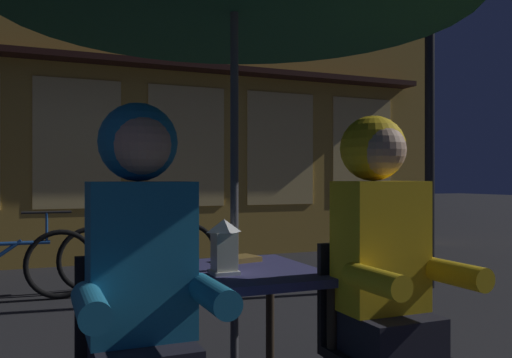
# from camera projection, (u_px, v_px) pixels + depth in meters

# --- Properties ---
(cafe_table) EXTENTS (0.72, 0.72, 0.74)m
(cafe_table) POSITION_uv_depth(u_px,v_px,m) (234.00, 293.00, 2.31)
(cafe_table) COLOR navy
(cafe_table) RESTS_ON ground_plane
(lantern) EXTENTS (0.11, 0.11, 0.23)m
(lantern) POSITION_uv_depth(u_px,v_px,m) (224.00, 245.00, 2.20)
(lantern) COLOR white
(lantern) RESTS_ON cafe_table
(chair_right) EXTENTS (0.40, 0.40, 0.87)m
(chair_right) POSITION_uv_depth(u_px,v_px,m) (376.00, 338.00, 2.15)
(chair_right) COLOR black
(chair_right) RESTS_ON ground_plane
(person_left_hooded) EXTENTS (0.45, 0.56, 1.40)m
(person_left_hooded) POSITION_uv_depth(u_px,v_px,m) (142.00, 268.00, 1.73)
(person_left_hooded) COLOR black
(person_left_hooded) RESTS_ON ground_plane
(person_right_hooded) EXTENTS (0.45, 0.56, 1.40)m
(person_right_hooded) POSITION_uv_depth(u_px,v_px,m) (384.00, 252.00, 2.10)
(person_right_hooded) COLOR black
(person_right_hooded) RESTS_ON ground_plane
(shopfront_building) EXTENTS (10.00, 0.93, 6.20)m
(shopfront_building) POSITION_uv_depth(u_px,v_px,m) (131.00, 41.00, 7.46)
(shopfront_building) COLOR gold
(shopfront_building) RESTS_ON ground_plane
(street_lamp) EXTENTS (0.32, 0.32, 3.88)m
(street_lamp) POSITION_uv_depth(u_px,v_px,m) (430.00, 29.00, 5.52)
(street_lamp) COLOR black
(street_lamp) RESTS_ON ground_plane
(bicycle_second) EXTENTS (1.68, 0.10, 0.84)m
(bicycle_second) POSITION_uv_depth(u_px,v_px,m) (1.00, 266.00, 4.81)
(bicycle_second) COLOR black
(bicycle_second) RESTS_ON ground_plane
(bicycle_third) EXTENTS (1.68, 0.13, 0.84)m
(bicycle_third) POSITION_uv_depth(u_px,v_px,m) (141.00, 255.00, 5.51)
(bicycle_third) COLOR black
(bicycle_third) RESTS_ON ground_plane
(book) EXTENTS (0.23, 0.18, 0.02)m
(book) POSITION_uv_depth(u_px,v_px,m) (237.00, 259.00, 2.54)
(book) COLOR olive
(book) RESTS_ON cafe_table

